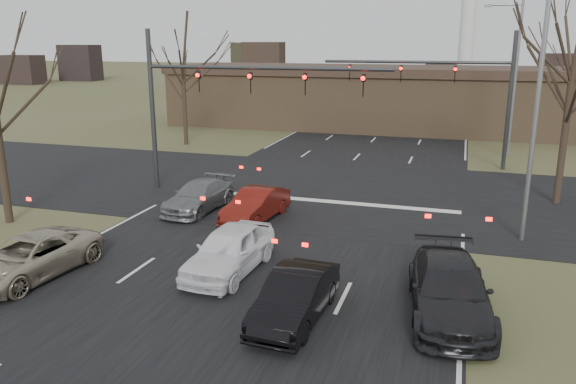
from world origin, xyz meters
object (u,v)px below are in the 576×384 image
building (410,98)px  car_black_hatch (295,297)px  car_silver_suv (29,257)px  car_red_ahead (256,205)px  car_grey_ahead (199,196)px  car_charcoal_sedan (450,290)px  streetlight_right_near (533,93)px  mast_arm_near (211,91)px  mast_arm_far (460,83)px  car_white_sedan (229,250)px  streetlight_right_far (513,71)px

building → car_black_hatch: building is taller
car_silver_suv → car_red_ahead: bearing=64.3°
car_grey_ahead → car_silver_suv: bearing=-98.5°
car_silver_suv → car_charcoal_sedan: size_ratio=0.94×
streetlight_right_near → mast_arm_near: bearing=167.9°
car_black_hatch → mast_arm_far: bearing=83.0°
mast_arm_near → building: bearing=73.9°
car_charcoal_sedan → car_red_ahead: size_ratio=1.27×
mast_arm_near → streetlight_right_near: size_ratio=1.21×
mast_arm_near → car_white_sedan: 11.16m
car_white_sedan → car_black_hatch: size_ratio=1.10×
streetlight_right_far → car_white_sedan: size_ratio=2.22×
car_white_sedan → car_black_hatch: bearing=-37.3°
streetlight_right_near → car_silver_suv: bearing=-151.2°
car_white_sedan → car_red_ahead: 5.62m
building → streetlight_right_near: (6.82, -28.00, 2.92)m
mast_arm_near → mast_arm_far: same height
car_charcoal_sedan → mast_arm_far: bearing=83.7°
streetlight_right_near → car_charcoal_sedan: bearing=-108.0°
car_silver_suv → car_black_hatch: size_ratio=1.18×
streetlight_right_near → car_grey_ahead: bearing=-179.9°
car_red_ahead → building: bearing=90.0°
streetlight_right_far → car_red_ahead: size_ratio=2.45×
car_white_sedan → car_red_ahead: bearing=104.3°
building → car_white_sedan: (-2.50, -34.14, -1.90)m
car_white_sedan → car_charcoal_sedan: 7.07m
mast_arm_far → streetlight_right_near: size_ratio=1.11×
building → mast_arm_near: mast_arm_near is taller
car_grey_ahead → streetlight_right_far: bearing=54.9°
car_black_hatch → car_charcoal_sedan: car_charcoal_sedan is taller
car_charcoal_sedan → car_grey_ahead: bearing=140.1°
building → mast_arm_near: bearing=-106.1°
mast_arm_far → building: bearing=105.6°
streetlight_right_near → car_charcoal_sedan: size_ratio=1.93×
mast_arm_far → car_red_ahead: (-7.82, -13.64, -4.35)m
car_grey_ahead → mast_arm_far: bearing=54.6°
car_black_hatch → mast_arm_near: bearing=126.2°
car_silver_suv → car_grey_ahead: size_ratio=1.09×
car_silver_suv → car_charcoal_sedan: (13.00, 1.29, 0.08)m
mast_arm_near → mast_arm_far: size_ratio=1.09×
mast_arm_far → car_silver_suv: (-12.68, -21.43, -4.34)m
car_silver_suv → streetlight_right_near: bearing=35.1°
building → car_black_hatch: size_ratio=10.31×
mast_arm_near → streetlight_right_far: 20.20m
car_silver_suv → car_grey_ahead: 8.62m
car_charcoal_sedan → car_silver_suv: bearing=178.4°
mast_arm_far → car_white_sedan: (-6.68, -19.14, -4.25)m
car_charcoal_sedan → car_red_ahead: (-8.13, 6.50, -0.08)m
car_silver_suv → car_black_hatch: bearing=4.8°
streetlight_right_near → car_charcoal_sedan: (-2.32, -7.14, -4.83)m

